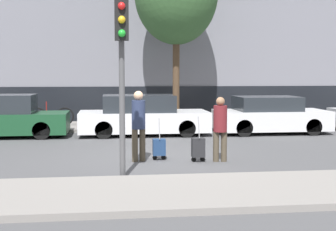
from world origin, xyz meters
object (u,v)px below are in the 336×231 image
object	(u,v)px
parked_car_2	(270,116)
trolley_right	(198,148)
parked_bicycle	(51,116)
trolley_left	(159,147)
parked_car_1	(142,116)
traffic_light	(122,53)
pedestrian_right	(220,125)
parked_car_0	(3,118)
pedestrian_left	(139,121)

from	to	relation	value
parked_car_2	trolley_right	xyz separation A→B (m)	(-3.67, -5.17, -0.28)
parked_bicycle	trolley_left	bearing A→B (deg)	-63.78
parked_car_1	traffic_light	xyz separation A→B (m)	(-0.89, -7.01, 1.96)
pedestrian_right	trolley_right	world-z (taller)	pedestrian_right
trolley_left	trolley_right	xyz separation A→B (m)	(0.95, -0.37, 0.03)
parked_car_0	pedestrian_right	distance (m)	8.29
parked_car_2	pedestrian_left	bearing A→B (deg)	-136.11
traffic_light	parked_car_1	bearing A→B (deg)	82.73
parked_car_1	trolley_left	distance (m)	4.90
pedestrian_right	pedestrian_left	bearing A→B (deg)	176.80
pedestrian_right	parked_car_0	bearing A→B (deg)	144.83
parked_car_0	pedestrian_left	distance (m)	6.65
pedestrian_left	pedestrian_right	size ratio (longest dim) A/B	1.09
traffic_light	parked_bicycle	distance (m)	9.96
pedestrian_left	trolley_left	distance (m)	0.88
trolley_left	pedestrian_right	bearing A→B (deg)	-15.27
parked_car_0	parked_car_2	bearing A→B (deg)	-0.32
trolley_left	traffic_light	size ratio (longest dim) A/B	0.29
parked_car_2	parked_bicycle	distance (m)	8.54
parked_car_0	parked_bicycle	xyz separation A→B (m)	(1.33, 2.39, -0.19)
pedestrian_left	traffic_light	distance (m)	2.59
parked_car_2	parked_bicycle	xyz separation A→B (m)	(-8.18, 2.44, -0.15)
trolley_left	parked_car_2	bearing A→B (deg)	46.18
parked_car_2	trolley_left	distance (m)	6.67
parked_car_1	parked_car_2	xyz separation A→B (m)	(4.70, -0.09, -0.03)
traffic_light	parked_bicycle	size ratio (longest dim) A/B	2.08
parked_car_0	pedestrian_right	size ratio (longest dim) A/B	2.64
parked_car_1	parked_bicycle	bearing A→B (deg)	145.87
parked_car_0	parked_bicycle	size ratio (longest dim) A/B	2.42
trolley_left	pedestrian_right	distance (m)	1.66
trolley_left	traffic_light	distance (m)	3.28
trolley_left	parked_bicycle	world-z (taller)	same
parked_car_0	traffic_light	distance (m)	8.24
pedestrian_left	parked_car_2	bearing A→B (deg)	-151.05
trolley_right	parked_bicycle	size ratio (longest dim) A/B	0.64
parked_car_0	parked_car_1	xyz separation A→B (m)	(4.81, 0.03, -0.01)
parked_car_1	pedestrian_right	xyz separation A→B (m)	(1.58, -5.30, 0.25)
parked_car_1	parked_bicycle	distance (m)	4.21
pedestrian_left	parked_bicycle	size ratio (longest dim) A/B	1.00
parked_car_0	traffic_light	bearing A→B (deg)	-60.71
parked_car_1	pedestrian_left	distance (m)	5.06
parked_car_2	parked_bicycle	size ratio (longest dim) A/B	2.30
parked_bicycle	parked_car_1	bearing A→B (deg)	-34.13
pedestrian_left	traffic_light	world-z (taller)	traffic_light
parked_car_0	trolley_right	world-z (taller)	parked_car_0
parked_car_1	pedestrian_left	world-z (taller)	pedestrian_left
parked_car_2	traffic_light	xyz separation A→B (m)	(-5.60, -6.93, 1.99)
parked_car_1	parked_bicycle	size ratio (longest dim) A/B	2.59
parked_car_0	pedestrian_left	size ratio (longest dim) A/B	2.42
parked_car_1	parked_car_0	bearing A→B (deg)	-179.62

